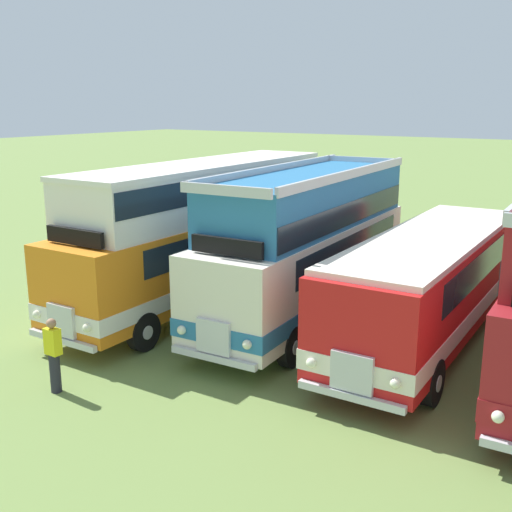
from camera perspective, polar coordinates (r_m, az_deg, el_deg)
The scene contains 4 objects.
bus_first_in_row at distance 19.81m, azimuth -4.76°, elevation 2.72°, with size 2.75×11.61×4.49m.
bus_second_in_row at distance 18.14m, azimuth 4.85°, elevation 1.28°, with size 3.04×9.92×4.52m.
bus_third_in_row at distance 17.04m, azimuth 15.76°, elevation -2.13°, with size 2.77×10.32×2.99m.
marshal_person at distance 14.61m, azimuth -18.06°, elevation -8.60°, with size 0.36×0.24×1.73m.
Camera 1 is at (1.14, -15.36, 6.31)m, focal length 43.62 mm.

